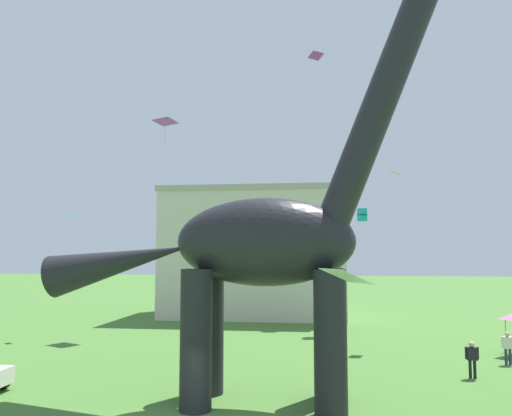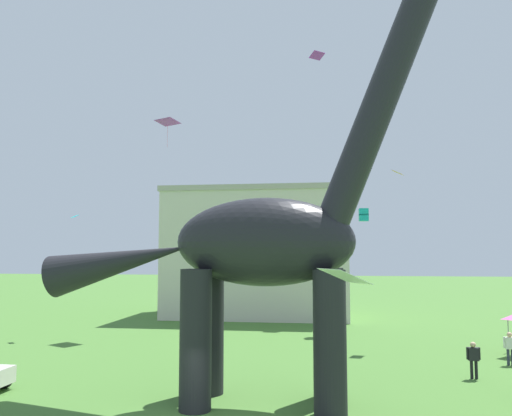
{
  "view_description": "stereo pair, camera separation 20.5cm",
  "coord_description": "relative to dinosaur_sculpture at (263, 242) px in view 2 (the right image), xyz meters",
  "views": [
    {
      "loc": [
        3.84,
        -16.95,
        5.93
      ],
      "look_at": [
        1.11,
        4.6,
        7.87
      ],
      "focal_mm": 35.62,
      "sensor_mm": 36.0,
      "label": 1
    },
    {
      "loc": [
        4.04,
        -16.92,
        5.93
      ],
      "look_at": [
        1.11,
        4.6,
        7.87
      ],
      "focal_mm": 35.62,
      "sensor_mm": 36.0,
      "label": 2
    }
  ],
  "objects": [
    {
      "name": "background_building_block",
      "position": [
        -3.87,
        28.58,
        -0.37
      ],
      "size": [
        17.14,
        10.55,
        12.02
      ],
      "color": "beige",
      "rests_on": "ground_plane"
    },
    {
      "name": "kite_high_left",
      "position": [
        7.39,
        14.25,
        4.94
      ],
      "size": [
        0.91,
        1.09,
        0.33
      ],
      "color": "orange"
    },
    {
      "name": "kite_far_left",
      "position": [
        0.11,
        21.09,
        -0.48
      ],
      "size": [
        1.01,
        1.01,
        1.42
      ],
      "color": "red"
    },
    {
      "name": "kite_mid_left",
      "position": [
        4.78,
        10.01,
        1.8
      ],
      "size": [
        0.55,
        0.55,
        0.74
      ],
      "color": "#19B2B7"
    },
    {
      "name": "dinosaur_sculpture",
      "position": [
        0.0,
        0.0,
        0.0
      ],
      "size": [
        16.9,
        3.58,
        17.67
      ],
      "rotation": [
        0.0,
        0.0,
        -0.16
      ],
      "color": "black",
      "rests_on": "ground_plane"
    },
    {
      "name": "kite_far_right",
      "position": [
        -9.74,
        17.58,
        9.89
      ],
      "size": [
        2.18,
        1.98,
        2.16
      ],
      "color": "purple"
    },
    {
      "name": "person_watching_child",
      "position": [
        9.42,
        5.31,
        -5.35
      ],
      "size": [
        0.64,
        0.28,
        1.72
      ],
      "rotation": [
        0.0,
        0.0,
        0.08
      ],
      "color": "black",
      "rests_on": "ground_plane"
    },
    {
      "name": "kite_apex",
      "position": [
        2.17,
        8.13,
        10.92
      ],
      "size": [
        0.97,
        0.93,
        0.28
      ],
      "color": "purple"
    },
    {
      "name": "kite_near_high",
      "position": [
        5.5,
        21.38,
        7.82
      ],
      "size": [
        0.9,
        0.9,
        1.14
      ],
      "color": "#287AE5"
    },
    {
      "name": "kite_drifting",
      "position": [
        3.06,
        -4.69,
        -1.16
      ],
      "size": [
        1.67,
        1.88,
        0.46
      ],
      "color": "white"
    },
    {
      "name": "person_far_spectator",
      "position": [
        12.18,
        8.63,
        -5.34
      ],
      "size": [
        0.65,
        0.29,
        1.74
      ],
      "rotation": [
        0.0,
        0.0,
        5.56
      ],
      "color": "#2D3347",
      "rests_on": "ground_plane"
    },
    {
      "name": "kite_near_low",
      "position": [
        -15.76,
        14.66,
        2.24
      ],
      "size": [
        0.81,
        0.8,
        0.24
      ],
      "color": "#19B2B7"
    }
  ]
}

